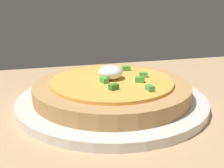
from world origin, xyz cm
name	(u,v)px	position (x,y,z in cm)	size (l,w,h in cm)	color
dining_table	(159,137)	(0.00, 0.00, 1.21)	(100.66, 70.27, 2.42)	tan
plate	(112,100)	(3.68, -9.74, 3.04)	(28.88, 28.88, 1.25)	silver
pizza	(112,88)	(3.67, -9.75, 4.98)	(23.71, 23.71, 4.78)	tan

